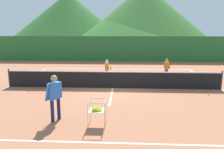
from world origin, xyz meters
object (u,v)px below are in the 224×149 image
at_px(tennis_ball_1, 199,91).
at_px(student_1, 167,67).
at_px(instructor, 55,94).
at_px(tennis_ball_0, 29,91).
at_px(ball_cart, 97,109).
at_px(tennis_ball_5, 208,95).
at_px(tennis_net, 113,80).
at_px(student_0, 107,68).

bearing_deg(tennis_ball_1, student_1, 109.39).
bearing_deg(instructor, tennis_ball_1, 33.47).
relative_size(tennis_ball_0, tennis_ball_1, 1.00).
xyz_separation_m(student_1, ball_cart, (-3.81, -7.93, -0.22)).
distance_m(ball_cart, tennis_ball_5, 6.55).
distance_m(tennis_ball_0, tennis_ball_5, 9.34).
distance_m(tennis_net, instructor, 5.14).
bearing_deg(student_0, student_1, 10.08).
xyz_separation_m(tennis_net, tennis_ball_1, (4.67, -0.47, -0.47)).
bearing_deg(tennis_ball_5, student_1, 109.25).
xyz_separation_m(instructor, tennis_ball_0, (-2.58, 3.72, -0.98)).
distance_m(tennis_net, student_1, 4.51).
bearing_deg(ball_cart, tennis_ball_5, 36.97).
relative_size(student_0, tennis_ball_1, 19.93).
bearing_deg(tennis_ball_1, instructor, -146.53).
bearing_deg(student_0, instructor, -101.24).
relative_size(tennis_net, tennis_ball_5, 178.03).
height_order(tennis_net, ball_cart, tennis_net).
height_order(student_1, tennis_ball_5, student_1).
bearing_deg(tennis_net, student_0, 102.88).
xyz_separation_m(tennis_net, student_0, (-0.48, 2.09, 0.32)).
distance_m(tennis_net, tennis_ball_1, 4.71).
bearing_deg(ball_cart, tennis_ball_1, 43.17).
bearing_deg(tennis_ball_0, student_0, 38.48).
bearing_deg(ball_cart, tennis_net, 86.66).
relative_size(instructor, tennis_ball_0, 24.89).
height_order(instructor, student_1, instructor).
relative_size(instructor, tennis_ball_5, 24.89).
xyz_separation_m(tennis_net, student_1, (3.52, 2.80, 0.31)).
bearing_deg(tennis_ball_5, ball_cart, -143.03).
relative_size(tennis_net, student_1, 8.97).
relative_size(tennis_net, tennis_ball_0, 178.03).
height_order(ball_cart, tennis_ball_5, ball_cart).
height_order(tennis_ball_0, tennis_ball_5, same).
bearing_deg(tennis_ball_5, tennis_net, 166.26).
relative_size(student_1, ball_cart, 1.50).
bearing_deg(ball_cart, tennis_ball_0, 135.31).
bearing_deg(student_0, tennis_ball_5, -31.42).
bearing_deg(student_0, ball_cart, -88.57).
height_order(tennis_net, instructor, instructor).
distance_m(student_1, tennis_ball_5, 4.31).
bearing_deg(instructor, student_1, 54.72).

